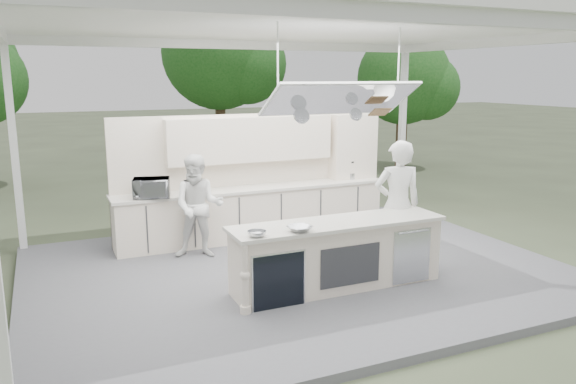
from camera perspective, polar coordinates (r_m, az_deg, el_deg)
name	(u,v)px	position (r m, az deg, el deg)	size (l,w,h in m)	color
ground	(298,276)	(8.81, 0.98, -8.51)	(90.00, 90.00, 0.00)	#4E593D
stage_deck	(298,272)	(8.79, 0.98, -8.15)	(8.00, 6.00, 0.12)	#57585C
tent	(299,28)	(8.28, 1.13, 16.32)	(8.20, 6.20, 3.86)	white
demo_island	(337,254)	(7.92, 4.96, -6.34)	(3.10, 0.79, 0.95)	#F3E2CE
back_counter	(254,212)	(10.32, -3.45, -2.03)	(5.08, 0.72, 0.95)	#F3E2CE
back_wall_unit	(272,156)	(10.49, -1.65, 3.64)	(5.05, 0.48, 2.25)	#F3E2CE
tree_cluster	(156,68)	(17.59, -13.30, 12.20)	(19.55, 9.40, 5.85)	#483424
head_chef	(397,205)	(8.75, 11.05, -1.27)	(0.72, 0.47, 1.98)	white
sous_chef	(199,206)	(9.22, -9.07, -1.45)	(0.83, 0.64, 1.70)	white
toaster_oven	(151,188)	(9.52, -13.71, 0.40)	(0.59, 0.40, 0.33)	silver
bowl_large	(300,229)	(7.27, 1.18, -3.75)	(0.31, 0.31, 0.07)	#B2B4B9
bowl_small	(257,234)	(7.05, -3.19, -4.26)	(0.24, 0.24, 0.08)	silver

